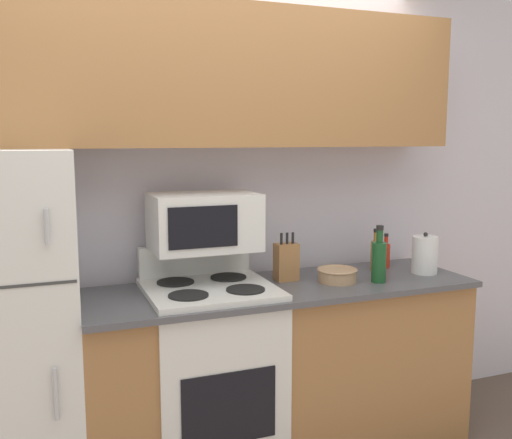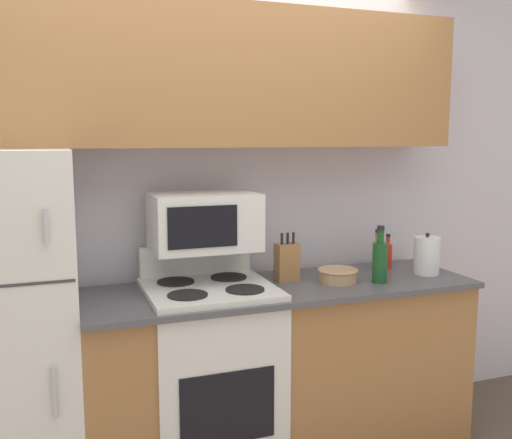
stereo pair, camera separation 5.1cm
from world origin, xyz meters
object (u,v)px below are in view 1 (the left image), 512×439
at_px(knife_block, 286,262).
at_px(microwave, 204,221).
at_px(bowl, 337,275).
at_px(kettle, 425,255).
at_px(refrigerator, 4,335).
at_px(stove, 210,376).
at_px(bottle_wine_green, 379,260).
at_px(bottle_vinegar, 375,254).
at_px(bottle_hot_sauce, 386,254).

bearing_deg(knife_block, microwave, 176.20).
height_order(bowl, kettle, kettle).
relative_size(refrigerator, knife_block, 6.33).
distance_m(refrigerator, kettle, 2.18).
height_order(stove, bottle_wine_green, bottle_wine_green).
distance_m(stove, bowl, 0.83).
bearing_deg(knife_block, kettle, -9.53).
bearing_deg(knife_block, stove, -170.08).
height_order(knife_block, bowl, knife_block).
relative_size(microwave, knife_block, 2.04).
height_order(refrigerator, stove, refrigerator).
distance_m(refrigerator, bottle_wine_green, 1.84).
distance_m(refrigerator, bottle_vinegar, 1.96).
xyz_separation_m(knife_block, bowl, (0.24, -0.13, -0.06)).
height_order(microwave, bottle_hot_sauce, microwave).
height_order(bottle_hot_sauce, bottle_vinegar, bottle_vinegar).
xyz_separation_m(bottle_hot_sauce, bottle_vinegar, (-0.10, -0.04, 0.02)).
height_order(microwave, bowl, microwave).
bearing_deg(bottle_wine_green, knife_block, 154.54).
distance_m(stove, bottle_wine_green, 1.05).
bearing_deg(kettle, bottle_hot_sauce, 121.74).
distance_m(bowl, kettle, 0.55).
bearing_deg(microwave, bowl, -12.92).
height_order(bowl, bottle_wine_green, bottle_wine_green).
distance_m(knife_block, bottle_hot_sauce, 0.67).
xyz_separation_m(bottle_hot_sauce, bottle_wine_green, (-0.23, -0.27, 0.04)).
relative_size(bottle_vinegar, kettle, 1.04).
distance_m(bowl, bottle_vinegar, 0.37).
xyz_separation_m(bottle_vinegar, kettle, (0.22, -0.16, 0.01)).
bearing_deg(microwave, stove, -93.11).
bearing_deg(bottle_wine_green, stove, 171.64).
distance_m(refrigerator, bottle_hot_sauce, 2.06).
bearing_deg(bottle_hot_sauce, knife_block, -174.33).
bearing_deg(bottle_vinegar, bowl, -155.42).
bearing_deg(microwave, bottle_wine_green, -15.12).
xyz_separation_m(refrigerator, bowl, (1.62, -0.08, 0.15)).
distance_m(stove, bottle_vinegar, 1.15).
bearing_deg(kettle, stove, 177.51).
height_order(microwave, kettle, microwave).
height_order(refrigerator, bowl, refrigerator).
bearing_deg(refrigerator, microwave, 4.40).
relative_size(refrigerator, microwave, 3.10).
xyz_separation_m(bowl, bottle_wine_green, (0.20, -0.08, 0.08)).
distance_m(knife_block, kettle, 0.80).
relative_size(knife_block, bowl, 1.21).
bearing_deg(stove, kettle, -2.49).
relative_size(stove, bottle_wine_green, 3.72).
height_order(microwave, knife_block, microwave).
bearing_deg(knife_block, bottle_vinegar, 2.45).
bearing_deg(bottle_wine_green, microwave, 164.88).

